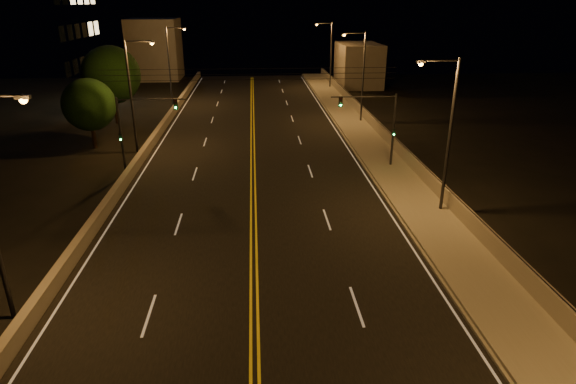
{
  "coord_description": "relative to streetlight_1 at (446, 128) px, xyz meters",
  "views": [
    {
      "loc": [
        0.23,
        -7.0,
        12.54
      ],
      "look_at": [
        2.0,
        18.0,
        2.5
      ],
      "focal_mm": 30.0,
      "sensor_mm": 36.0,
      "label": 1
    }
  ],
  "objects": [
    {
      "name": "curb",
      "position": [
        -2.6,
        -0.03,
        -5.41
      ],
      "size": [
        0.14,
        120.0,
        0.15
      ],
      "primitive_type": "cube",
      "color": "gray",
      "rests_on": "ground"
    },
    {
      "name": "jersey_barrier",
      "position": [
        -20.78,
        -0.03,
        -5.06
      ],
      "size": [
        0.45,
        120.0,
        0.84
      ],
      "primitive_type": "cube",
      "color": "gray",
      "rests_on": "ground"
    },
    {
      "name": "streetlight_3",
      "position": [
        0.0,
        46.0,
        0.0
      ],
      "size": [
        2.55,
        0.28,
        9.53
      ],
      "color": "#2D2D33",
      "rests_on": "ground"
    },
    {
      "name": "traffic_signal_right",
      "position": [
        -1.55,
        8.8,
        -1.71
      ],
      "size": [
        5.11,
        0.31,
        5.94
      ],
      "color": "#2D2D33",
      "rests_on": "ground"
    },
    {
      "name": "streetlight_1",
      "position": [
        0.0,
        0.0,
        0.0
      ],
      "size": [
        2.55,
        0.28,
        9.53
      ],
      "color": "#2D2D33",
      "rests_on": "ground"
    },
    {
      "name": "streetlight_2",
      "position": [
        0.0,
        23.92,
        0.0
      ],
      "size": [
        2.55,
        0.28,
        9.53
      ],
      "color": "#2D2D33",
      "rests_on": "ground"
    },
    {
      "name": "tree_0",
      "position": [
        -25.84,
        16.3,
        -1.55
      ],
      "size": [
        4.61,
        4.61,
        6.25
      ],
      "color": "black",
      "rests_on": "ground"
    },
    {
      "name": "lane_markings",
      "position": [
        -11.53,
        -0.1,
        -5.46
      ],
      "size": [
        17.32,
        116.0,
        0.0
      ],
      "color": "silver",
      "rests_on": "road"
    },
    {
      "name": "streetlight_6",
      "position": [
        -21.46,
        35.31,
        0.0
      ],
      "size": [
        2.55,
        0.28,
        9.53
      ],
      "color": "#2D2D33",
      "rests_on": "ground"
    },
    {
      "name": "distant_building_left",
      "position": [
        -27.53,
        57.66,
        -0.63
      ],
      "size": [
        8.0,
        8.0,
        9.7
      ],
      "primitive_type": "cube",
      "color": "gray",
      "rests_on": "ground"
    },
    {
      "name": "parapet_rail",
      "position": [
        0.92,
        -0.03,
        -4.15
      ],
      "size": [
        0.06,
        120.0,
        0.06
      ],
      "primitive_type": "cylinder",
      "rotation": [
        1.57,
        0.0,
        0.0
      ],
      "color": "black",
      "rests_on": "parapet_wall"
    },
    {
      "name": "distant_building_right",
      "position": [
        4.97,
        48.34,
        -2.3
      ],
      "size": [
        6.0,
        10.0,
        6.36
      ],
      "primitive_type": "cube",
      "color": "gray",
      "rests_on": "ground"
    },
    {
      "name": "sidewalk",
      "position": [
        -0.73,
        -0.03,
        -5.33
      ],
      "size": [
        3.6,
        120.0,
        0.3
      ],
      "primitive_type": "cube",
      "color": "gray",
      "rests_on": "ground"
    },
    {
      "name": "overhead_wires",
      "position": [
        -11.53,
        9.47,
        1.92
      ],
      "size": [
        22.0,
        0.03,
        0.83
      ],
      "color": "black"
    },
    {
      "name": "parapet_wall",
      "position": [
        0.92,
        -0.03,
        -4.68
      ],
      "size": [
        0.3,
        120.0,
        1.0
      ],
      "primitive_type": "cube",
      "color": "gray",
      "rests_on": "sidewalk"
    },
    {
      "name": "tree_1",
      "position": [
        -26.26,
        25.75,
        -0.31
      ],
      "size": [
        6.05,
        6.05,
        8.2
      ],
      "color": "black",
      "rests_on": "ground"
    },
    {
      "name": "road",
      "position": [
        -11.53,
        -0.03,
        -5.47
      ],
      "size": [
        18.0,
        120.0,
        0.02
      ],
      "primitive_type": "cube",
      "color": "black",
      "rests_on": "ground"
    },
    {
      "name": "traffic_signal_left",
      "position": [
        -20.31,
        8.8,
        -1.71
      ],
      "size": [
        5.11,
        0.31,
        5.94
      ],
      "color": "#2D2D33",
      "rests_on": "ground"
    },
    {
      "name": "streetlight_5",
      "position": [
        -21.46,
        14.74,
        0.0
      ],
      "size": [
        2.55,
        0.28,
        9.53
      ],
      "color": "#2D2D33",
      "rests_on": "ground"
    }
  ]
}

